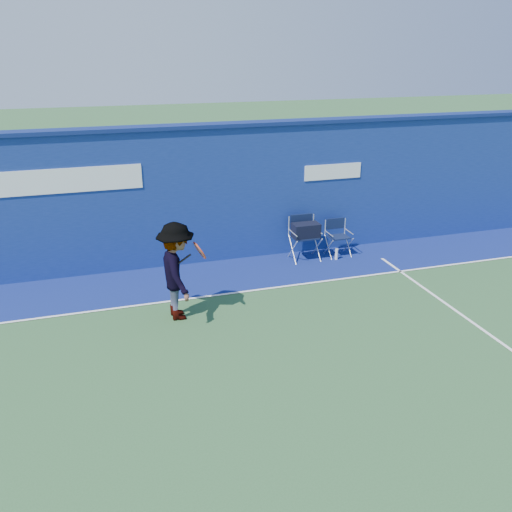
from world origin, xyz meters
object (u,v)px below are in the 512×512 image
object	(u,v)px
directors_chair_left	(305,242)
directors_chair_right	(338,245)
water_bottle	(337,254)
tennis_player	(177,271)

from	to	relation	value
directors_chair_left	directors_chair_right	world-z (taller)	directors_chair_left
directors_chair_left	water_bottle	world-z (taller)	directors_chair_left
directors_chair_right	water_bottle	world-z (taller)	directors_chair_right
directors_chair_left	water_bottle	distance (m)	0.79
directors_chair_left	directors_chair_right	distance (m)	0.86
water_bottle	tennis_player	size ratio (longest dim) A/B	0.15
directors_chair_left	water_bottle	xyz separation A→B (m)	(0.70, -0.23, -0.29)
directors_chair_left	tennis_player	distance (m)	3.82
water_bottle	tennis_player	world-z (taller)	tennis_player
water_bottle	tennis_player	xyz separation A→B (m)	(-3.94, -1.73, 0.77)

